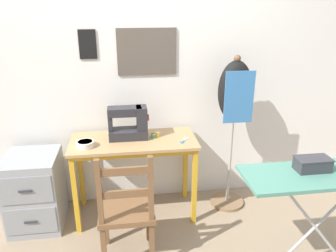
{
  "coord_description": "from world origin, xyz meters",
  "views": [
    {
      "loc": [
        -0.07,
        -2.36,
        1.84
      ],
      "look_at": [
        0.3,
        0.22,
        0.86
      ],
      "focal_mm": 35.0,
      "sensor_mm": 36.0,
      "label": 1
    }
  ],
  "objects_px": {
    "scissors": "(184,141)",
    "sewing_machine": "(130,124)",
    "dress_form": "(234,102)",
    "thread_spool_near_machine": "(153,136)",
    "fabric_bowl": "(85,144)",
    "wooden_chair": "(126,211)",
    "filing_cabinet": "(35,191)",
    "ironing_board": "(324,179)",
    "storage_box": "(312,164)",
    "thread_spool_mid_table": "(158,135)"
  },
  "relations": [
    {
      "from": "filing_cabinet",
      "to": "storage_box",
      "type": "relative_size",
      "value": 2.9
    },
    {
      "from": "fabric_bowl",
      "to": "dress_form",
      "type": "height_order",
      "value": "dress_form"
    },
    {
      "from": "thread_spool_near_machine",
      "to": "storage_box",
      "type": "height_order",
      "value": "storage_box"
    },
    {
      "from": "wooden_chair",
      "to": "ironing_board",
      "type": "bearing_deg",
      "value": -14.2
    },
    {
      "from": "thread_spool_mid_table",
      "to": "scissors",
      "type": "bearing_deg",
      "value": -32.31
    },
    {
      "from": "thread_spool_mid_table",
      "to": "ironing_board",
      "type": "distance_m",
      "value": 1.36
    },
    {
      "from": "fabric_bowl",
      "to": "scissors",
      "type": "xyz_separation_m",
      "value": [
        0.81,
        -0.0,
        -0.02
      ]
    },
    {
      "from": "thread_spool_near_machine",
      "to": "filing_cabinet",
      "type": "distance_m",
      "value": 1.12
    },
    {
      "from": "scissors",
      "to": "ironing_board",
      "type": "height_order",
      "value": "ironing_board"
    },
    {
      "from": "sewing_machine",
      "to": "wooden_chair",
      "type": "bearing_deg",
      "value": -95.89
    },
    {
      "from": "ironing_board",
      "to": "sewing_machine",
      "type": "bearing_deg",
      "value": 142.03
    },
    {
      "from": "sewing_machine",
      "to": "storage_box",
      "type": "height_order",
      "value": "sewing_machine"
    },
    {
      "from": "scissors",
      "to": "ironing_board",
      "type": "distance_m",
      "value": 1.12
    },
    {
      "from": "thread_spool_mid_table",
      "to": "dress_form",
      "type": "xyz_separation_m",
      "value": [
        0.67,
        -0.01,
        0.27
      ]
    },
    {
      "from": "scissors",
      "to": "storage_box",
      "type": "distance_m",
      "value": 1.05
    },
    {
      "from": "scissors",
      "to": "thread_spool_near_machine",
      "type": "height_order",
      "value": "thread_spool_near_machine"
    },
    {
      "from": "thread_spool_near_machine",
      "to": "filing_cabinet",
      "type": "xyz_separation_m",
      "value": [
        -1.03,
        -0.03,
        -0.43
      ]
    },
    {
      "from": "scissors",
      "to": "wooden_chair",
      "type": "xyz_separation_m",
      "value": [
        -0.51,
        -0.48,
        -0.31
      ]
    },
    {
      "from": "thread_spool_near_machine",
      "to": "filing_cabinet",
      "type": "relative_size",
      "value": 0.07
    },
    {
      "from": "scissors",
      "to": "dress_form",
      "type": "relative_size",
      "value": 0.09
    },
    {
      "from": "dress_form",
      "to": "filing_cabinet",
      "type": "bearing_deg",
      "value": -178.05
    },
    {
      "from": "filing_cabinet",
      "to": "ironing_board",
      "type": "xyz_separation_m",
      "value": [
        2.06,
        -0.87,
        0.45
      ]
    },
    {
      "from": "thread_spool_mid_table",
      "to": "wooden_chair",
      "type": "bearing_deg",
      "value": -115.93
    },
    {
      "from": "scissors",
      "to": "thread_spool_mid_table",
      "type": "xyz_separation_m",
      "value": [
        -0.21,
        0.13,
        0.02
      ]
    },
    {
      "from": "wooden_chair",
      "to": "dress_form",
      "type": "height_order",
      "value": "dress_form"
    },
    {
      "from": "filing_cabinet",
      "to": "thread_spool_near_machine",
      "type": "bearing_deg",
      "value": 1.83
    },
    {
      "from": "filing_cabinet",
      "to": "scissors",
      "type": "bearing_deg",
      "value": -2.91
    },
    {
      "from": "scissors",
      "to": "sewing_machine",
      "type": "bearing_deg",
      "value": 162.17
    },
    {
      "from": "scissors",
      "to": "ironing_board",
      "type": "relative_size",
      "value": 0.12
    },
    {
      "from": "wooden_chair",
      "to": "dress_form",
      "type": "relative_size",
      "value": 0.64
    },
    {
      "from": "wooden_chair",
      "to": "storage_box",
      "type": "bearing_deg",
      "value": -13.13
    },
    {
      "from": "thread_spool_near_machine",
      "to": "filing_cabinet",
      "type": "bearing_deg",
      "value": -178.17
    },
    {
      "from": "fabric_bowl",
      "to": "wooden_chair",
      "type": "xyz_separation_m",
      "value": [
        0.31,
        -0.49,
        -0.34
      ]
    },
    {
      "from": "scissors",
      "to": "wooden_chair",
      "type": "distance_m",
      "value": 0.77
    },
    {
      "from": "ironing_board",
      "to": "thread_spool_mid_table",
      "type": "bearing_deg",
      "value": 136.31
    },
    {
      "from": "sewing_machine",
      "to": "dress_form",
      "type": "relative_size",
      "value": 0.24
    },
    {
      "from": "wooden_chair",
      "to": "storage_box",
      "type": "xyz_separation_m",
      "value": [
        1.21,
        -0.28,
        0.44
      ]
    },
    {
      "from": "filing_cabinet",
      "to": "dress_form",
      "type": "height_order",
      "value": "dress_form"
    },
    {
      "from": "scissors",
      "to": "thread_spool_near_machine",
      "type": "xyz_separation_m",
      "value": [
        -0.25,
        0.1,
        0.02
      ]
    },
    {
      "from": "fabric_bowl",
      "to": "wooden_chair",
      "type": "relative_size",
      "value": 0.16
    },
    {
      "from": "sewing_machine",
      "to": "storage_box",
      "type": "bearing_deg",
      "value": -38.42
    },
    {
      "from": "scissors",
      "to": "thread_spool_mid_table",
      "type": "height_order",
      "value": "thread_spool_mid_table"
    },
    {
      "from": "ironing_board",
      "to": "thread_spool_near_machine",
      "type": "bearing_deg",
      "value": 138.61
    },
    {
      "from": "scissors",
      "to": "thread_spool_near_machine",
      "type": "bearing_deg",
      "value": 158.77
    },
    {
      "from": "filing_cabinet",
      "to": "ironing_board",
      "type": "distance_m",
      "value": 2.28
    },
    {
      "from": "dress_form",
      "to": "thread_spool_near_machine",
      "type": "bearing_deg",
      "value": -177.87
    },
    {
      "from": "filing_cabinet",
      "to": "storage_box",
      "type": "height_order",
      "value": "storage_box"
    },
    {
      "from": "thread_spool_near_machine",
      "to": "ironing_board",
      "type": "distance_m",
      "value": 1.37
    },
    {
      "from": "filing_cabinet",
      "to": "dress_form",
      "type": "bearing_deg",
      "value": 1.95
    },
    {
      "from": "wooden_chair",
      "to": "thread_spool_near_machine",
      "type": "bearing_deg",
      "value": 66.39
    }
  ]
}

